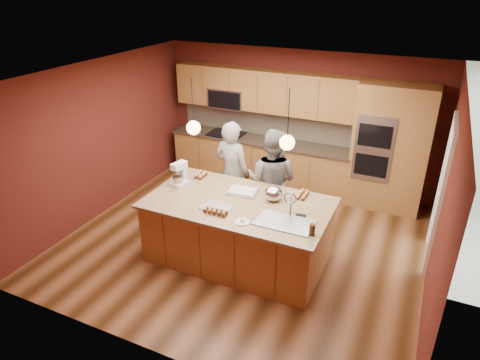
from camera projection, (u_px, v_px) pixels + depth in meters
The scene contains 24 objects.
floor at pixel (244, 241), 6.99m from camera, with size 5.50×5.50×0.00m, color #41240F.
ceiling at pixel (245, 75), 5.82m from camera, with size 5.50×5.50×0.00m, color silver.
wall_back at pixel (296, 120), 8.45m from camera, with size 5.50×5.50×0.00m, color #531C15.
wall_front at pixel (144, 256), 4.36m from camera, with size 5.50×5.50×0.00m, color #531C15.
wall_left at pixel (101, 139), 7.45m from camera, with size 5.00×5.00×0.00m, color #531C15.
wall_right at pixel (444, 203), 5.37m from camera, with size 5.00×5.00×0.00m, color #531C15.
cabinet_run at pixel (259, 136), 8.66m from camera, with size 3.74×0.64×2.30m.
oven_column at pixel (390, 148), 7.59m from camera, with size 1.30×0.62×2.30m.
doorway_trim at pixel (440, 197), 6.16m from camera, with size 0.08×1.11×2.20m, color white, non-canonical shape.
pendant_left at pixel (193, 128), 5.99m from camera, with size 0.20×0.20×0.80m.
pendant_right at pixel (287, 142), 5.47m from camera, with size 0.20×0.20×0.80m.
island at pixel (239, 230), 6.37m from camera, with size 2.66×1.49×1.36m.
person_left at pixel (232, 173), 7.24m from camera, with size 0.66×0.43×1.82m, color black.
person_right at pixel (272, 181), 6.97m from camera, with size 0.87×0.68×1.79m, color slate.
stand_mixer at pixel (180, 175), 6.60m from camera, with size 0.24×0.30×0.37m.
sheet_cake at pixel (242, 191), 6.42m from camera, with size 0.48×0.37×0.05m.
cooling_rack at pixel (217, 207), 6.01m from camera, with size 0.41×0.30×0.02m, color #A9AAB0.
mixing_bowl at pixel (273, 194), 6.17m from camera, with size 0.27×0.27×0.23m, color #B4B8BB.
plate at pixel (242, 222), 5.66m from camera, with size 0.20×0.20×0.01m, color white.
tumbler at pixel (312, 230), 5.36m from camera, with size 0.08×0.08×0.15m, color #382411.
phone at pixel (301, 215), 5.81m from camera, with size 0.14×0.08×0.01m, color black.
cupcakes_left at pixel (201, 175), 6.92m from camera, with size 0.17×0.26×0.08m, color tan, non-canonical shape.
cupcakes_rack at pixel (216, 211), 5.84m from camera, with size 0.35×0.14×0.06m, color tan, non-canonical shape.
cupcakes_right at pixel (303, 195), 6.30m from camera, with size 0.15×0.31×0.07m, color tan, non-canonical shape.
Camera 1 is at (2.40, -5.35, 3.95)m, focal length 32.00 mm.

